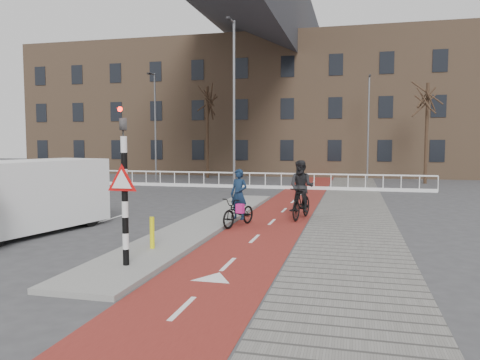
# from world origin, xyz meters

# --- Properties ---
(ground) EXTENTS (120.00, 120.00, 0.00)m
(ground) POSITION_xyz_m (0.00, 0.00, 0.00)
(ground) COLOR #38383A
(ground) RESTS_ON ground
(bike_lane) EXTENTS (2.50, 60.00, 0.01)m
(bike_lane) POSITION_xyz_m (1.50, 10.00, 0.01)
(bike_lane) COLOR maroon
(bike_lane) RESTS_ON ground
(sidewalk) EXTENTS (3.00, 60.00, 0.01)m
(sidewalk) POSITION_xyz_m (4.30, 10.00, 0.01)
(sidewalk) COLOR slate
(sidewalk) RESTS_ON ground
(curb_island) EXTENTS (1.80, 16.00, 0.12)m
(curb_island) POSITION_xyz_m (-0.70, 4.00, 0.06)
(curb_island) COLOR gray
(curb_island) RESTS_ON ground
(traffic_signal) EXTENTS (0.80, 0.80, 3.68)m
(traffic_signal) POSITION_xyz_m (-0.60, -2.02, 1.99)
(traffic_signal) COLOR black
(traffic_signal) RESTS_ON curb_island
(bollard) EXTENTS (0.12, 0.12, 0.82)m
(bollard) POSITION_xyz_m (-0.72, -0.34, 0.53)
(bollard) COLOR #EFEB0D
(bollard) RESTS_ON curb_island
(cyclist_near) EXTENTS (1.20, 1.98, 1.95)m
(cyclist_near) POSITION_xyz_m (0.55, 3.89, 0.66)
(cyclist_near) COLOR black
(cyclist_near) RESTS_ON bike_lane
(cyclist_far) EXTENTS (1.07, 2.14, 2.19)m
(cyclist_far) POSITION_xyz_m (2.45, 5.92, 0.91)
(cyclist_far) COLOR black
(cyclist_far) RESTS_ON bike_lane
(van) EXTENTS (3.20, 5.65, 2.29)m
(van) POSITION_xyz_m (-5.68, 1.13, 1.21)
(van) COLOR white
(van) RESTS_ON ground
(railing) EXTENTS (28.00, 0.10, 0.99)m
(railing) POSITION_xyz_m (-5.00, 17.00, 0.31)
(railing) COLOR silver
(railing) RESTS_ON ground
(townhouse_row) EXTENTS (46.00, 10.00, 15.90)m
(townhouse_row) POSITION_xyz_m (-3.00, 32.00, 7.81)
(townhouse_row) COLOR #7F6047
(townhouse_row) RESTS_ON ground
(tree_mid) EXTENTS (0.24, 0.24, 7.29)m
(tree_mid) POSITION_xyz_m (-7.18, 24.62, 3.64)
(tree_mid) COLOR black
(tree_mid) RESTS_ON ground
(tree_right) EXTENTS (0.22, 0.22, 6.90)m
(tree_right) POSITION_xyz_m (9.14, 23.05, 3.45)
(tree_right) COLOR black
(tree_right) RESTS_ON ground
(streetlight_near) EXTENTS (0.12, 0.12, 8.82)m
(streetlight_near) POSITION_xyz_m (-1.53, 11.33, 4.41)
(streetlight_near) COLOR slate
(streetlight_near) RESTS_ON ground
(streetlight_left) EXTENTS (0.12, 0.12, 7.91)m
(streetlight_left) POSITION_xyz_m (-10.08, 21.02, 3.95)
(streetlight_left) COLOR slate
(streetlight_left) RESTS_ON ground
(streetlight_right) EXTENTS (0.12, 0.12, 7.75)m
(streetlight_right) POSITION_xyz_m (5.30, 24.60, 3.88)
(streetlight_right) COLOR slate
(streetlight_right) RESTS_ON ground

